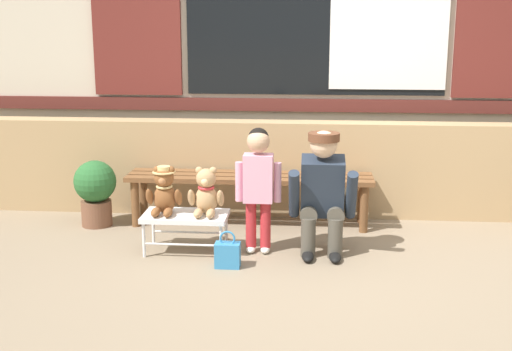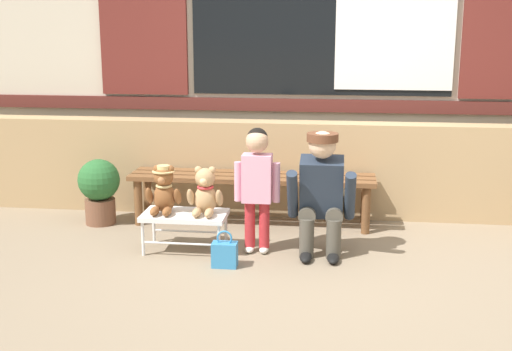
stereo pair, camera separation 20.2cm
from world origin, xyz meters
name	(u,v)px [view 1 (the left image)]	position (x,y,z in m)	size (l,w,h in m)	color
ground_plane	(312,270)	(0.00, 0.00, 0.00)	(60.00, 60.00, 0.00)	#84725B
brick_low_wall	(313,169)	(0.00, 1.43, 0.42)	(7.06, 0.25, 0.85)	tan
shop_facade	(316,27)	(0.00, 1.94, 1.67)	(7.20, 0.26, 3.31)	beige
wooden_bench_long	(250,183)	(-0.54, 1.06, 0.37)	(2.10, 0.40, 0.44)	brown
small_display_bench	(186,218)	(-0.96, 0.32, 0.27)	(0.64, 0.36, 0.30)	silver
teddy_bear_with_hat	(164,191)	(-1.12, 0.32, 0.47)	(0.28, 0.27, 0.36)	brown
teddy_bear_plain	(206,193)	(-0.80, 0.32, 0.46)	(0.28, 0.26, 0.36)	tan
child_standing	(258,176)	(-0.41, 0.36, 0.59)	(0.35, 0.18, 0.96)	#B7282D
adult_crouching	(324,192)	(0.08, 0.37, 0.48)	(0.50, 0.49, 0.95)	#4C473D
handbag_on_ground	(228,254)	(-0.60, 0.02, 0.10)	(0.18, 0.11, 0.27)	teal
potted_plant	(95,189)	(-1.86, 0.92, 0.32)	(0.36, 0.36, 0.57)	brown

